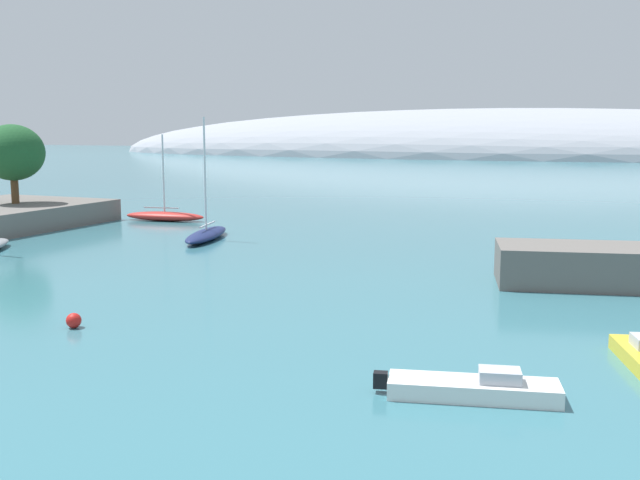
{
  "coord_description": "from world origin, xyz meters",
  "views": [
    {
      "loc": [
        20.25,
        -11.64,
        8.13
      ],
      "look_at": [
        3.39,
        28.93,
        1.51
      ],
      "focal_mm": 41.18,
      "sensor_mm": 36.0,
      "label": 1
    }
  ],
  "objects_px": {
    "sailboat_navy_outer_mooring": "(206,234)",
    "sailboat_red_mid_mooring": "(165,216)",
    "motorboat_white_alongside_breakwater": "(474,388)",
    "tree_clump_shore": "(13,153)",
    "mooring_buoy_red": "(74,320)"
  },
  "relations": [
    {
      "from": "sailboat_navy_outer_mooring",
      "to": "motorboat_white_alongside_breakwater",
      "type": "relative_size",
      "value": 1.59
    },
    {
      "from": "sailboat_navy_outer_mooring",
      "to": "sailboat_red_mid_mooring",
      "type": "bearing_deg",
      "value": -145.99
    },
    {
      "from": "tree_clump_shore",
      "to": "mooring_buoy_red",
      "type": "distance_m",
      "value": 37.18
    },
    {
      "from": "sailboat_red_mid_mooring",
      "to": "motorboat_white_alongside_breakwater",
      "type": "relative_size",
      "value": 1.36
    },
    {
      "from": "motorboat_white_alongside_breakwater",
      "to": "mooring_buoy_red",
      "type": "distance_m",
      "value": 16.94
    },
    {
      "from": "tree_clump_shore",
      "to": "sailboat_navy_outer_mooring",
      "type": "height_order",
      "value": "sailboat_navy_outer_mooring"
    },
    {
      "from": "motorboat_white_alongside_breakwater",
      "to": "sailboat_red_mid_mooring",
      "type": "bearing_deg",
      "value": 122.44
    },
    {
      "from": "sailboat_navy_outer_mooring",
      "to": "motorboat_white_alongside_breakwater",
      "type": "xyz_separation_m",
      "value": [
        24.72,
        -25.09,
        -0.13
      ]
    },
    {
      "from": "sailboat_navy_outer_mooring",
      "to": "motorboat_white_alongside_breakwater",
      "type": "distance_m",
      "value": 35.22
    },
    {
      "from": "tree_clump_shore",
      "to": "motorboat_white_alongside_breakwater",
      "type": "relative_size",
      "value": 1.18
    },
    {
      "from": "sailboat_red_mid_mooring",
      "to": "tree_clump_shore",
      "type": "bearing_deg",
      "value": -151.05
    },
    {
      "from": "tree_clump_shore",
      "to": "mooring_buoy_red",
      "type": "bearing_deg",
      "value": -41.77
    },
    {
      "from": "motorboat_white_alongside_breakwater",
      "to": "mooring_buoy_red",
      "type": "relative_size",
      "value": 9.08
    },
    {
      "from": "sailboat_navy_outer_mooring",
      "to": "tree_clump_shore",
      "type": "bearing_deg",
      "value": -107.32
    },
    {
      "from": "sailboat_red_mid_mooring",
      "to": "sailboat_navy_outer_mooring",
      "type": "bearing_deg",
      "value": -49.28
    }
  ]
}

